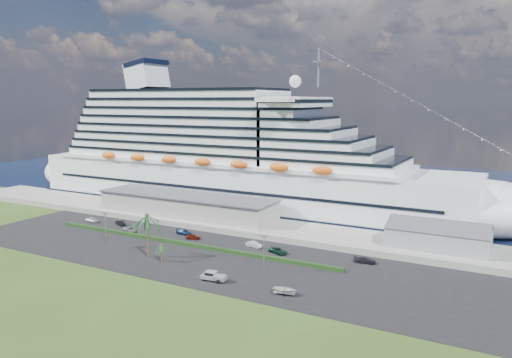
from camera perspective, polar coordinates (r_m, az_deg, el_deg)
The scene contains 22 objects.
ground at distance 117.50m, azimuth -9.75°, elevation -10.02°, with size 420.00×420.00×0.00m, color #324617.
asphalt_lot at distance 125.82m, azimuth -6.62°, elevation -8.62°, with size 140.00×38.00×0.12m, color black.
wharf at distance 149.25m, azimuth -0.18°, elevation -5.38°, with size 240.00×20.00×1.80m, color gray.
water at distance 230.77m, azimuth 10.62°, elevation -0.60°, with size 420.00×160.00×0.02m, color black.
cruise_ship at distance 177.38m, azimuth -2.56°, elevation 2.11°, with size 191.00×38.00×54.00m.
terminal_building at distance 161.51m, azimuth -7.99°, elevation -2.86°, with size 61.00×15.00×6.30m.
port_shed at distance 132.31m, azimuth 20.10°, elevation -6.28°, with size 24.00×12.31×7.37m.
hedge at distance 134.05m, azimuth -8.20°, elevation -7.31°, with size 88.00×1.10×0.90m, color black.
lamp_post_left at distance 139.84m, azimuth -16.84°, elevation -4.90°, with size 1.60×0.35×8.27m.
lamp_post_right at distance 111.80m, azimuth 0.93°, elevation -8.00°, with size 1.60×0.35×8.27m.
palm_tall at distance 124.05m, azimuth -12.36°, elevation -4.64°, with size 8.82×8.82×11.13m.
palm_short at distance 120.94m, azimuth -10.75°, elevation -7.67°, with size 3.53×3.53×4.56m.
parked_car_0 at distance 164.92m, azimuth -18.22°, elevation -4.45°, with size 1.83×4.55×1.55m, color #BDBCBF.
parked_car_1 at distance 158.57m, azimuth -15.24°, elevation -4.87°, with size 1.51×4.33×1.43m, color black.
parked_car_2 at distance 150.01m, azimuth -14.18°, elevation -5.64°, with size 2.20×4.78×1.33m, color gray.
parked_car_3 at distance 143.97m, azimuth -8.22°, elevation -6.04°, with size 2.09×5.13×1.49m, color #101E3A.
parked_car_4 at distance 139.12m, azimuth -7.21°, elevation -6.57°, with size 1.66×4.12×1.40m, color #631B0D.
parked_car_5 at distance 130.82m, azimuth -0.26°, elevation -7.49°, with size 1.57×4.51×1.49m, color silver.
parked_car_6 at distance 125.92m, azimuth 2.54°, elevation -8.18°, with size 2.38×5.17×1.44m, color black.
parked_car_7 at distance 121.52m, azimuth 12.33°, elevation -9.02°, with size 2.06×5.07×1.47m, color #222227.
pickup_truck at distance 107.95m, azimuth -4.90°, elevation -10.99°, with size 5.82×2.74×1.98m.
boat_trailer at distance 100.65m, azimuth 3.27°, elevation -12.51°, with size 5.68×4.16×1.58m.
Camera 1 is at (69.49, -86.72, 38.18)m, focal length 35.00 mm.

